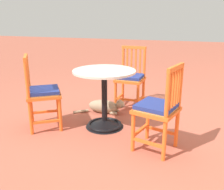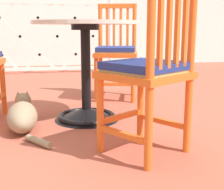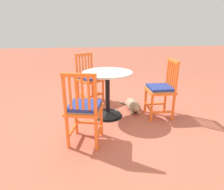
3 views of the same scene
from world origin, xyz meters
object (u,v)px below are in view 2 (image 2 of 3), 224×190
at_px(orange_chair_by_planter, 116,53).
at_px(tabby_cat, 23,115).
at_px(orange_chair_at_corner, 148,73).
at_px(cafe_table, 86,82).

bearing_deg(orange_chair_by_planter, tabby_cat, -133.79).
bearing_deg(orange_chair_at_corner, tabby_cat, 141.08).
relative_size(orange_chair_at_corner, orange_chair_by_planter, 1.00).
distance_m(cafe_table, orange_chair_at_corner, 0.78).
bearing_deg(tabby_cat, cafe_table, 17.83).
xyz_separation_m(cafe_table, orange_chair_by_planter, (0.37, 0.71, 0.16)).
xyz_separation_m(orange_chair_by_planter, tabby_cat, (-0.82, -0.86, -0.35)).
height_order(cafe_table, orange_chair_at_corner, orange_chair_at_corner).
height_order(orange_chair_at_corner, orange_chair_by_planter, same).
relative_size(cafe_table, orange_chair_by_planter, 0.83).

